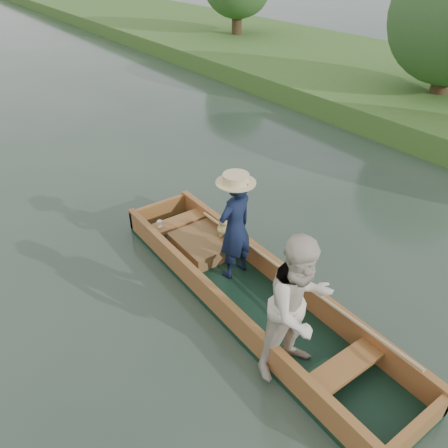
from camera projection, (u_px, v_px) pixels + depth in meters
ground at (250, 303)px, 5.89m from camera, size 120.00×120.00×0.00m
trees_far at (38, 19)px, 10.65m from camera, size 22.78×14.06×4.44m
punt at (260, 282)px, 5.33m from camera, size 1.29×5.00×1.81m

